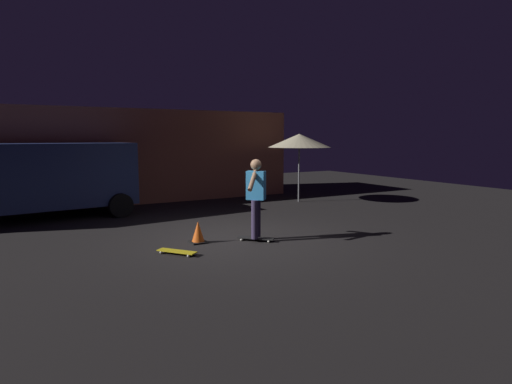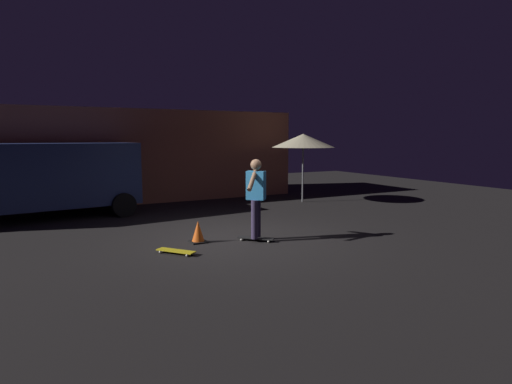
{
  "view_description": "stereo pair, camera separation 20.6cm",
  "coord_description": "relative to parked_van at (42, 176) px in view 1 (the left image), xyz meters",
  "views": [
    {
      "loc": [
        -4.24,
        -8.27,
        2.2
      ],
      "look_at": [
        0.25,
        -0.4,
        1.05
      ],
      "focal_mm": 30.55,
      "sensor_mm": 36.0,
      "label": 1
    },
    {
      "loc": [
        -4.06,
        -8.37,
        2.2
      ],
      "look_at": [
        0.25,
        -0.4,
        1.05
      ],
      "focal_mm": 30.55,
      "sensor_mm": 36.0,
      "label": 2
    }
  ],
  "objects": [
    {
      "name": "traffic_cone",
      "position": [
        2.58,
        -4.59,
        -0.95
      ],
      "size": [
        0.34,
        0.34,
        0.46
      ],
      "color": "black",
      "rests_on": "ground_plane"
    },
    {
      "name": "parked_van",
      "position": [
        0.0,
        0.0,
        0.0
      ],
      "size": [
        4.77,
        2.6,
        2.03
      ],
      "color": "navy",
      "rests_on": "ground_plane"
    },
    {
      "name": "ground_plane",
      "position": [
        3.46,
        -4.65,
        -1.16
      ],
      "size": [
        28.0,
        28.0,
        0.0
      ],
      "primitive_type": "plane",
      "color": "black"
    },
    {
      "name": "skateboard_ridden",
      "position": [
        3.72,
        -5.05,
        -1.11
      ],
      "size": [
        0.69,
        0.7,
        0.07
      ],
      "color": "black",
      "rests_on": "ground_plane"
    },
    {
      "name": "skateboard_spare",
      "position": [
        1.89,
        -5.25,
        -1.11
      ],
      "size": [
        0.63,
        0.74,
        0.07
      ],
      "color": "gold",
      "rests_on": "ground_plane"
    },
    {
      "name": "skater",
      "position": [
        3.72,
        -5.05,
        -0.12
      ],
      "size": [
        0.76,
        0.75,
        1.67
      ],
      "color": "#382D4C",
      "rests_on": "skateboard_ridden"
    },
    {
      "name": "low_building",
      "position": [
        2.53,
        2.86,
        0.39
      ],
      "size": [
        11.96,
        3.35,
        3.11
      ],
      "color": "#B76B4C",
      "rests_on": "ground_plane"
    },
    {
      "name": "patio_umbrella",
      "position": [
        7.77,
        -0.88,
        0.91
      ],
      "size": [
        2.1,
        2.1,
        2.3
      ],
      "color": "slate",
      "rests_on": "ground_plane"
    }
  ]
}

